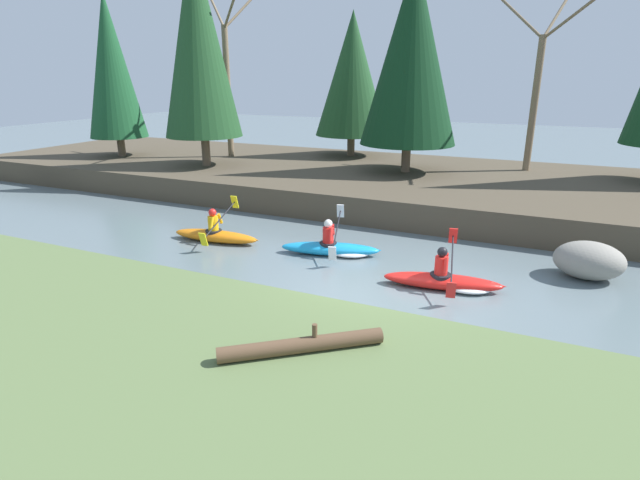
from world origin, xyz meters
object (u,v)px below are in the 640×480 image
(kayaker_lead, at_px, (448,281))
(driftwood_log, at_px, (302,345))
(kayaker_trailing, at_px, (216,234))
(kayaker_middle, at_px, (334,248))
(boulder_midstream, at_px, (589,260))

(kayaker_lead, bearing_deg, driftwood_log, -114.47)
(kayaker_trailing, bearing_deg, kayaker_lead, -11.11)
(kayaker_middle, distance_m, kayaker_trailing, 3.65)
(kayaker_middle, bearing_deg, kayaker_trailing, 170.01)
(boulder_midstream, bearing_deg, kayaker_middle, -170.47)
(driftwood_log, bearing_deg, kayaker_trailing, 96.50)
(kayaker_middle, xyz_separation_m, boulder_midstream, (6.24, 1.05, 0.26))
(kayaker_trailing, height_order, boulder_midstream, kayaker_trailing)
(kayaker_middle, relative_size, boulder_midstream, 1.72)
(kayaker_lead, bearing_deg, kayaker_middle, 152.06)
(kayaker_trailing, distance_m, boulder_midstream, 9.98)
(kayaker_middle, bearing_deg, driftwood_log, -87.66)
(kayaker_lead, xyz_separation_m, kayaker_trailing, (-6.91, 0.63, 0.02))
(kayaker_middle, height_order, driftwood_log, kayaker_middle)
(boulder_midstream, bearing_deg, kayaker_lead, -144.95)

